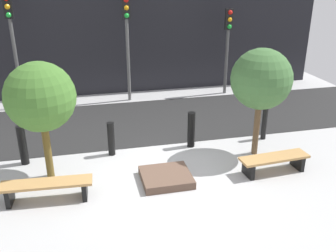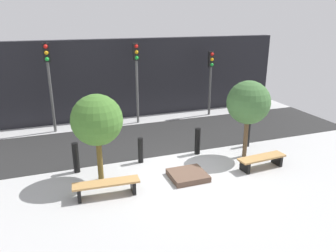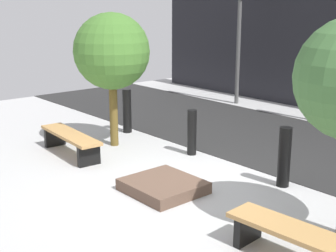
# 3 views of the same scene
# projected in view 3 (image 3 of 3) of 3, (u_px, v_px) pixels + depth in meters

# --- Properties ---
(ground_plane) EXTENTS (18.00, 18.00, 0.00)m
(ground_plane) POSITION_uv_depth(u_px,v_px,m) (175.00, 187.00, 7.80)
(ground_plane) COLOR #AFAFAF
(road_strip) EXTENTS (18.00, 3.95, 0.01)m
(road_strip) POSITION_uv_depth(u_px,v_px,m) (302.00, 145.00, 10.09)
(road_strip) COLOR #252525
(road_strip) RESTS_ON ground
(bench_left) EXTENTS (1.95, 0.57, 0.45)m
(bench_left) POSITION_uv_depth(u_px,v_px,m) (70.00, 139.00, 9.39)
(bench_left) COLOR black
(bench_left) RESTS_ON ground
(bench_right) EXTENTS (1.77, 0.59, 0.43)m
(bench_right) POSITION_uv_depth(u_px,v_px,m) (297.00, 239.00, 5.47)
(bench_right) COLOR black
(bench_right) RESTS_ON ground
(planter_bed) EXTENTS (1.16, 1.08, 0.19)m
(planter_bed) POSITION_uv_depth(u_px,v_px,m) (163.00, 186.00, 7.61)
(planter_bed) COLOR brown
(planter_bed) RESTS_ON ground
(tree_behind_left_bench) EXTENTS (1.58, 1.58, 2.81)m
(tree_behind_left_bench) POSITION_uv_depth(u_px,v_px,m) (112.00, 52.00, 9.63)
(tree_behind_left_bench) COLOR brown
(tree_behind_left_bench) RESTS_ON ground
(bollard_far_left) EXTENTS (0.21, 0.21, 1.04)m
(bollard_far_left) POSITION_uv_depth(u_px,v_px,m) (127.00, 111.00, 11.03)
(bollard_far_left) COLOR black
(bollard_far_left) RESTS_ON ground
(bollard_left) EXTENTS (0.19, 0.19, 0.93)m
(bollard_left) POSITION_uv_depth(u_px,v_px,m) (192.00, 132.00, 9.40)
(bollard_left) COLOR black
(bollard_left) RESTS_ON ground
(bollard_center) EXTENTS (0.21, 0.21, 1.02)m
(bollard_center) POSITION_uv_depth(u_px,v_px,m) (284.00, 157.00, 7.74)
(bollard_center) COLOR black
(bollard_center) RESTS_ON ground
(traffic_light_west) EXTENTS (0.28, 0.27, 3.92)m
(traffic_light_west) POSITION_uv_depth(u_px,v_px,m) (239.00, 13.00, 13.69)
(traffic_light_west) COLOR #505050
(traffic_light_west) RESTS_ON ground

